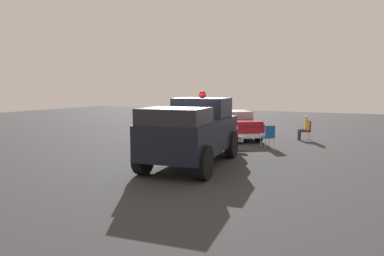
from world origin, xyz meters
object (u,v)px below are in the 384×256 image
lawn_chair_by_car (269,135)px  classic_hot_rod (236,124)px  spectator_seated (305,127)px  lawn_chair_near_truck (307,129)px  vintage_fire_truck (194,131)px

lawn_chair_by_car → classic_hot_rod: bearing=46.9°
lawn_chair_by_car → spectator_seated: size_ratio=0.79×
classic_hot_rod → lawn_chair_near_truck: classic_hot_rod is taller
lawn_chair_near_truck → lawn_chair_by_car: bearing=158.9°
lawn_chair_near_truck → lawn_chair_by_car: same height
lawn_chair_near_truck → lawn_chair_by_car: (-3.16, 1.22, 0.00)m
lawn_chair_by_car → vintage_fire_truck: bearing=161.3°
vintage_fire_truck → spectator_seated: bearing=-19.0°
classic_hot_rod → lawn_chair_near_truck: bearing=-75.1°
lawn_chair_near_truck → spectator_seated: spectator_seated is taller
lawn_chair_near_truck → vintage_fire_truck: bearing=160.3°
vintage_fire_truck → lawn_chair_by_car: (4.54, -1.54, -0.61)m
vintage_fire_truck → lawn_chair_near_truck: 8.20m
lawn_chair_near_truck → spectator_seated: (-0.05, 0.12, 0.11)m
vintage_fire_truck → spectator_seated: 8.11m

